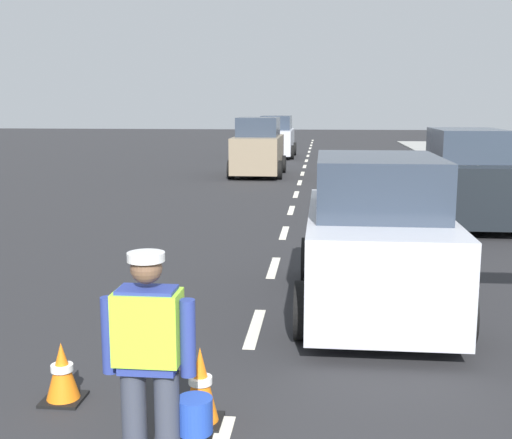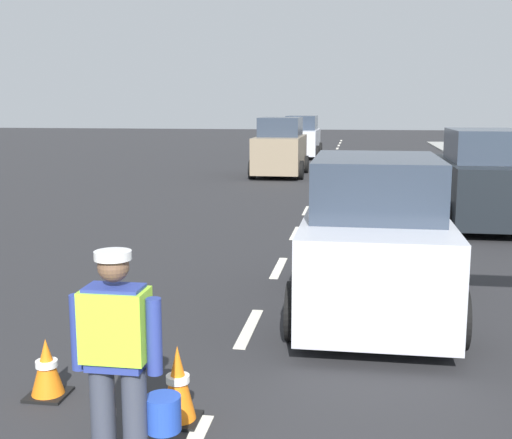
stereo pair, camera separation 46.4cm
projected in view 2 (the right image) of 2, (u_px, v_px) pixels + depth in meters
The scene contains 9 objects.
ground_plane at pixel (321, 182), 22.84m from camera, with size 96.00×96.00×0.00m, color #28282B.
lane_center_line at pixel (327, 170), 26.92m from camera, with size 0.14×46.40×0.01m.
road_worker at pixel (120, 353), 4.66m from camera, with size 0.77×0.37×1.67m.
traffic_cone_near at pixel (178, 384), 5.56m from camera, with size 0.36×0.36×0.67m.
traffic_cone_far at pixel (47, 368), 6.05m from camera, with size 0.36×0.36×0.56m.
car_parked_far at pixel (482, 181), 14.66m from camera, with size 1.91×4.20×2.12m.
car_outgoing_ahead at pixel (374, 241), 8.46m from camera, with size 1.99×4.00×2.02m.
car_oncoming_third at pixel (302, 138), 33.42m from camera, with size 1.92×4.21×2.09m.
car_oncoming_second at pixel (280, 149), 24.74m from camera, with size 1.96×3.82×2.18m.
Camera 2 is at (1.24, -1.79, 2.67)m, focal length 46.27 mm.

